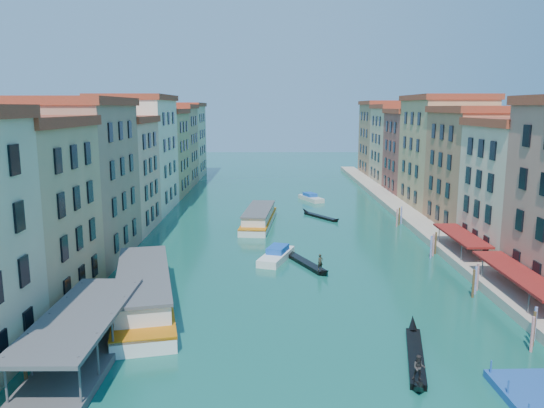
{
  "coord_description": "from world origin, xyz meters",
  "views": [
    {
      "loc": [
        -1.94,
        -25.44,
        18.79
      ],
      "look_at": [
        -1.52,
        41.9,
        6.47
      ],
      "focal_mm": 35.0,
      "sensor_mm": 36.0,
      "label": 1
    }
  ],
  "objects_px": {
    "vaporetto_near": "(144,290)",
    "gondola_fore": "(304,261)",
    "vaporetto_stop": "(82,341)",
    "gondola_right": "(416,355)",
    "blue_dock": "(537,397)",
    "vaporetto_far": "(259,217)"
  },
  "relations": [
    {
      "from": "vaporetto_near",
      "to": "gondola_fore",
      "type": "height_order",
      "value": "vaporetto_near"
    },
    {
      "from": "vaporetto_stop",
      "to": "gondola_right",
      "type": "distance_m",
      "value": 25.12
    },
    {
      "from": "blue_dock",
      "to": "vaporetto_far",
      "type": "bearing_deg",
      "value": 108.41
    },
    {
      "from": "vaporetto_near",
      "to": "gondola_fore",
      "type": "bearing_deg",
      "value": 26.46
    },
    {
      "from": "vaporetto_far",
      "to": "gondola_right",
      "type": "distance_m",
      "value": 48.87
    },
    {
      "from": "gondola_fore",
      "to": "gondola_right",
      "type": "relative_size",
      "value": 0.98
    },
    {
      "from": "vaporetto_stop",
      "to": "gondola_fore",
      "type": "xyz_separation_m",
      "value": [
        18.32,
        24.61,
        -1.01
      ]
    },
    {
      "from": "gondola_right",
      "to": "gondola_fore",
      "type": "bearing_deg",
      "value": 117.83
    },
    {
      "from": "gondola_right",
      "to": "blue_dock",
      "type": "xyz_separation_m",
      "value": [
        6.4,
        -5.58,
        -0.2
      ]
    },
    {
      "from": "vaporetto_near",
      "to": "blue_dock",
      "type": "relative_size",
      "value": 3.49
    },
    {
      "from": "vaporetto_near",
      "to": "vaporetto_far",
      "type": "distance_m",
      "value": 37.04
    },
    {
      "from": "vaporetto_stop",
      "to": "gondola_right",
      "type": "bearing_deg",
      "value": -0.96
    },
    {
      "from": "gondola_fore",
      "to": "vaporetto_stop",
      "type": "bearing_deg",
      "value": -150.36
    },
    {
      "from": "vaporetto_stop",
      "to": "gondola_fore",
      "type": "distance_m",
      "value": 30.7
    },
    {
      "from": "vaporetto_far",
      "to": "blue_dock",
      "type": "bearing_deg",
      "value": -64.32
    },
    {
      "from": "vaporetto_stop",
      "to": "vaporetto_far",
      "type": "distance_m",
      "value": 48.4
    },
    {
      "from": "vaporetto_stop",
      "to": "gondola_fore",
      "type": "relative_size",
      "value": 1.37
    },
    {
      "from": "vaporetto_near",
      "to": "gondola_fore",
      "type": "xyz_separation_m",
      "value": [
        16.32,
        13.38,
        -1.08
      ]
    },
    {
      "from": "vaporetto_far",
      "to": "blue_dock",
      "type": "height_order",
      "value": "vaporetto_far"
    },
    {
      "from": "vaporetto_near",
      "to": "vaporetto_far",
      "type": "bearing_deg",
      "value": 60.72
    },
    {
      "from": "vaporetto_far",
      "to": "gondola_right",
      "type": "xyz_separation_m",
      "value": [
        12.65,
        -47.2,
        -0.74
      ]
    },
    {
      "from": "vaporetto_far",
      "to": "gondola_fore",
      "type": "relative_size",
      "value": 1.54
    }
  ]
}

